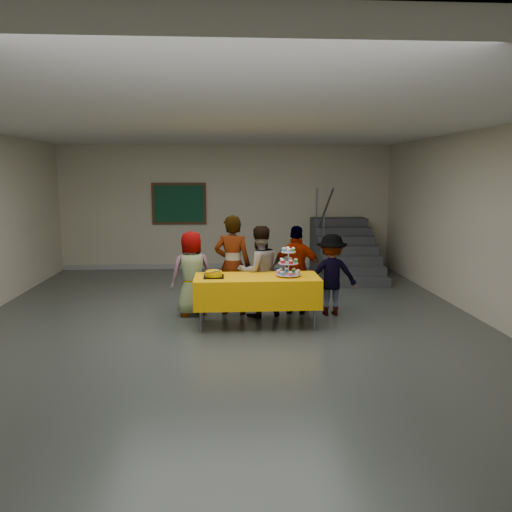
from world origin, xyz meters
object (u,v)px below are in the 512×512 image
(schoolchild_a, at_px, (192,273))
(schoolchild_b, at_px, (233,265))
(schoolchild_e, at_px, (331,275))
(bear_cake, at_px, (214,273))
(cupcake_stand, at_px, (288,265))
(schoolchild_c, at_px, (259,271))
(bake_table, at_px, (257,290))
(schoolchild_d, at_px, (297,270))
(staircase, at_px, (343,253))
(noticeboard, at_px, (179,204))

(schoolchild_a, height_order, schoolchild_b, schoolchild_b)
(schoolchild_e, bearing_deg, bear_cake, 19.53)
(cupcake_stand, height_order, schoolchild_b, schoolchild_b)
(cupcake_stand, distance_m, bear_cake, 1.13)
(bear_cake, xyz_separation_m, schoolchild_c, (0.72, 0.56, -0.09))
(cupcake_stand, bearing_deg, schoolchild_e, 36.01)
(schoolchild_a, bearing_deg, bake_table, 129.52)
(schoolchild_d, bearing_deg, staircase, -100.31)
(staircase, height_order, noticeboard, noticeboard)
(schoolchild_c, bearing_deg, schoolchild_b, -36.47)
(cupcake_stand, distance_m, schoolchild_b, 1.09)
(bear_cake, bearing_deg, cupcake_stand, 0.55)
(bear_cake, height_order, schoolchild_c, schoolchild_c)
(schoolchild_d, bearing_deg, schoolchild_a, 13.86)
(schoolchild_b, distance_m, schoolchild_e, 1.62)
(cupcake_stand, distance_m, schoolchild_e, 1.00)
(schoolchild_c, height_order, schoolchild_d, schoolchild_c)
(cupcake_stand, relative_size, schoolchild_d, 0.30)
(schoolchild_e, bearing_deg, staircase, -103.90)
(bear_cake, xyz_separation_m, schoolchild_d, (1.35, 0.67, -0.09))
(schoolchild_a, bearing_deg, noticeboard, -98.83)
(schoolchild_b, xyz_separation_m, noticeboard, (-1.22, 4.11, 0.78))
(schoolchild_a, xyz_separation_m, schoolchild_c, (1.09, -0.15, 0.05))
(bear_cake, relative_size, schoolchild_a, 0.26)
(bake_table, distance_m, schoolchild_a, 1.24)
(schoolchild_a, bearing_deg, cupcake_stand, 138.63)
(schoolchild_e, bearing_deg, schoolchild_c, 3.65)
(bear_cake, bearing_deg, schoolchild_e, 16.87)
(staircase, relative_size, noticeboard, 1.85)
(cupcake_stand, height_order, schoolchild_e, schoolchild_e)
(schoolchild_a, bearing_deg, bear_cake, 101.41)
(schoolchild_d, bearing_deg, bake_table, 57.83)
(schoolchild_a, distance_m, schoolchild_c, 1.10)
(cupcake_stand, height_order, schoolchild_a, schoolchild_a)
(bear_cake, xyz_separation_m, staircase, (2.92, 3.98, -0.34))
(staircase, bearing_deg, bear_cake, -126.22)
(staircase, bearing_deg, noticeboard, 167.74)
(bake_table, relative_size, bear_cake, 5.25)
(cupcake_stand, distance_m, noticeboard, 5.27)
(schoolchild_b, height_order, staircase, staircase)
(schoolchild_c, bearing_deg, schoolchild_a, -25.26)
(bear_cake, xyz_separation_m, noticeboard, (-0.93, 4.82, 0.77))
(schoolchild_b, relative_size, schoolchild_e, 1.23)
(cupcake_stand, bearing_deg, schoolchild_b, 140.33)
(bake_table, height_order, noticeboard, noticeboard)
(cupcake_stand, relative_size, noticeboard, 0.34)
(noticeboard, bearing_deg, staircase, -12.26)
(bear_cake, height_order, schoolchild_d, schoolchild_d)
(schoolchild_c, height_order, schoolchild_e, schoolchild_c)
(schoolchild_d, distance_m, staircase, 3.67)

